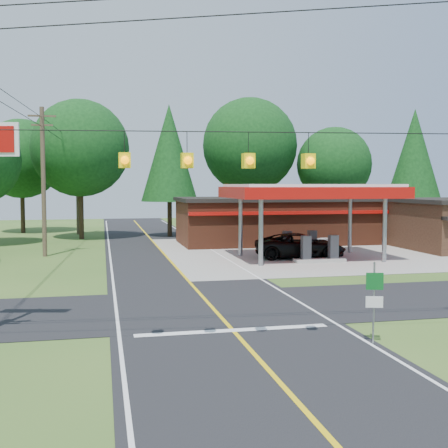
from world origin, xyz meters
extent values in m
plane|color=#31571E|center=(0.00, 0.00, 0.00)|extent=(120.00, 120.00, 0.00)
cube|color=black|center=(0.00, 0.00, 0.01)|extent=(8.00, 120.00, 0.02)
cube|color=black|center=(0.00, 0.00, 0.01)|extent=(70.00, 7.00, 0.02)
cube|color=yellow|center=(0.00, 0.00, 0.03)|extent=(0.15, 110.00, 0.00)
cylinder|color=gray|center=(5.00, 10.50, 2.10)|extent=(0.28, 0.28, 4.20)
cylinder|color=gray|center=(5.00, 15.50, 2.10)|extent=(0.28, 0.28, 4.20)
cylinder|color=gray|center=(13.00, 10.50, 2.10)|extent=(0.28, 0.28, 4.20)
cylinder|color=gray|center=(13.00, 15.50, 2.10)|extent=(0.28, 0.28, 4.20)
cube|color=#AA0D09|center=(9.00, 13.00, 4.35)|extent=(10.60, 7.40, 0.70)
cube|color=white|center=(9.00, 13.00, 4.75)|extent=(10.00, 7.00, 0.25)
cube|color=#9E9B93|center=(9.00, 11.20, 0.13)|extent=(3.20, 0.90, 0.22)
cube|color=#3F3F44|center=(8.10, 11.20, 0.95)|extent=(0.55, 0.45, 1.50)
cube|color=#3F3F44|center=(9.90, 11.20, 0.95)|extent=(0.55, 0.45, 1.50)
cube|color=#9E9B93|center=(9.00, 14.80, 0.13)|extent=(3.20, 0.90, 0.22)
cube|color=#3F3F44|center=(8.10, 14.80, 0.95)|extent=(0.55, 0.45, 1.50)
cube|color=#3F3F44|center=(9.90, 14.80, 0.95)|extent=(0.55, 0.45, 1.50)
cube|color=brown|center=(10.00, 23.00, 1.75)|extent=(16.00, 7.00, 3.50)
cube|color=black|center=(10.00, 23.00, 3.65)|extent=(16.40, 7.40, 0.30)
cube|color=#AA0D09|center=(10.00, 19.40, 2.70)|extent=(16.00, 0.50, 0.25)
cylinder|color=#473828|center=(-8.00, 18.00, 5.00)|extent=(0.30, 0.30, 10.00)
cube|color=#473828|center=(-8.00, 18.00, 9.40)|extent=(1.80, 0.12, 0.12)
cube|color=#473828|center=(-8.00, 18.00, 8.80)|extent=(1.40, 0.12, 0.12)
cylinder|color=#473828|center=(-6.50, 35.00, 4.75)|extent=(0.30, 0.30, 9.50)
cube|color=yellow|center=(-3.55, -5.70, 5.50)|extent=(0.32, 0.32, 0.42)
cube|color=yellow|center=(-1.85, -5.90, 5.50)|extent=(0.32, 0.32, 0.42)
cube|color=yellow|center=(-0.15, -6.10, 5.50)|extent=(0.32, 0.32, 0.42)
cube|color=yellow|center=(1.55, -6.30, 5.50)|extent=(0.32, 0.32, 0.42)
cylinder|color=#332316|center=(-6.00, 30.00, 2.34)|extent=(0.44, 0.44, 4.68)
sphere|color=#0E3412|center=(-6.00, 30.00, 8.06)|extent=(8.58, 8.58, 8.58)
cylinder|color=#332316|center=(2.00, 31.00, 2.16)|extent=(0.44, 0.44, 4.32)
cone|color=#0E3412|center=(2.00, 31.00, 7.80)|extent=(5.28, 5.28, 9.00)
cylinder|color=#332316|center=(10.00, 32.00, 2.52)|extent=(0.44, 0.44, 5.04)
sphere|color=#0E3412|center=(10.00, 32.00, 8.68)|extent=(9.24, 9.24, 9.24)
cylinder|color=#332316|center=(18.00, 30.00, 1.98)|extent=(0.44, 0.44, 3.96)
sphere|color=#0E3412|center=(18.00, 30.00, 6.82)|extent=(7.26, 7.26, 7.26)
cylinder|color=#332316|center=(26.00, 29.00, 2.16)|extent=(0.44, 0.44, 4.32)
cone|color=#0E3412|center=(26.00, 29.00, 7.80)|extent=(5.28, 5.28, 9.00)
cylinder|color=#332316|center=(-12.00, 38.00, 2.16)|extent=(0.44, 0.44, 4.32)
sphere|color=#0E3412|center=(-12.00, 38.00, 7.44)|extent=(7.92, 7.92, 7.92)
imported|color=black|center=(8.50, 13.37, 0.82)|extent=(6.70, 6.70, 1.64)
imported|color=white|center=(13.03, 21.00, 0.63)|extent=(4.69, 4.69, 1.27)
cylinder|color=gray|center=(3.80, -6.00, 1.26)|extent=(0.06, 0.06, 2.52)
cube|color=#0C591E|center=(3.80, -6.04, 1.94)|extent=(0.50, 0.17, 0.52)
cube|color=white|center=(3.80, -6.04, 1.31)|extent=(0.50, 0.17, 0.34)
camera|label=1|loc=(-4.16, -21.36, 4.83)|focal=45.00mm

